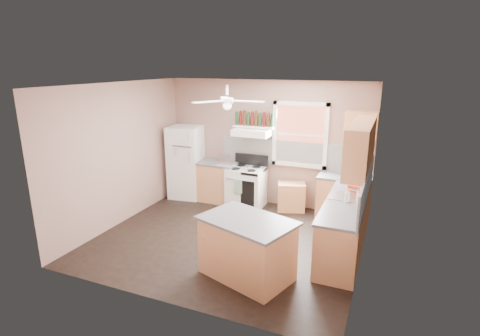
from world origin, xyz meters
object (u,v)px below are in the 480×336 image
at_px(stove, 246,187).
at_px(refrigerator, 186,162).
at_px(cart, 291,198).
at_px(island, 247,249).
at_px(toaster, 223,160).

bearing_deg(stove, refrigerator, 177.43).
relative_size(cart, island, 0.45).
relative_size(toaster, cart, 0.50).
distance_m(toaster, cart, 1.68).
bearing_deg(refrigerator, stove, -9.60).
relative_size(refrigerator, stove, 1.93).
bearing_deg(island, cart, 110.15).
relative_size(stove, island, 0.69).
xyz_separation_m(refrigerator, stove, (1.51, -0.05, -0.40)).
distance_m(refrigerator, island, 3.71).
distance_m(refrigerator, stove, 1.57).
distance_m(stove, cart, 0.99).
relative_size(toaster, island, 0.23).
xyz_separation_m(cart, island, (0.08, -2.74, 0.15)).
bearing_deg(refrigerator, toaster, -10.88).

